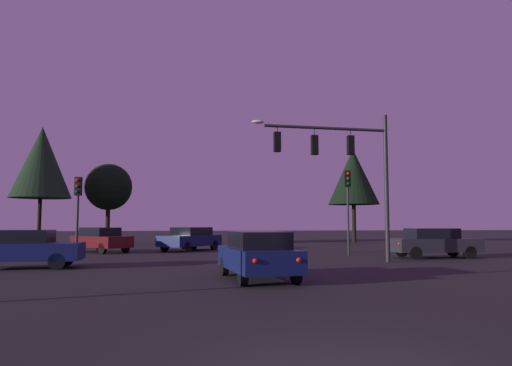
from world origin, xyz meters
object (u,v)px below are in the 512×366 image
Objects in this scene: tree_left_far at (109,187)px; car_crossing_right at (434,242)px; car_far_lane at (101,239)px; car_parked_lot at (191,238)px; tree_behind_sign at (353,177)px; traffic_light_corner_right at (78,201)px; car_nearside_lane at (258,254)px; tree_center_horizon at (41,162)px; car_crossing_left at (22,248)px; traffic_signal_mast_arm at (345,159)px; traffic_light_corner_left at (348,196)px.

car_crossing_right is at bearing -44.33° from tree_left_far.
car_far_lane is (-17.74, 7.54, -0.00)m from car_crossing_right.
car_parked_lot is at bearing 9.62° from car_far_lane.
car_parked_lot is at bearing -142.82° from tree_behind_sign.
tree_behind_sign is at bearing 31.14° from car_far_lane.
traffic_light_corner_right is at bearing -86.36° from tree_left_far.
car_crossing_right is (10.46, 8.01, 0.00)m from car_nearside_lane.
tree_center_horizon is at bearing 147.85° from car_parked_lot.
traffic_signal_mast_arm is at bearing 3.21° from car_crossing_left.
car_nearside_lane is 16.57m from car_parked_lot.
traffic_signal_mast_arm is 1.46× the size of traffic_light_corner_left.
traffic_signal_mast_arm is 12.90m from traffic_light_corner_right.
car_parked_lot is (5.57, 7.45, -2.06)m from traffic_light_corner_right.
traffic_signal_mast_arm is at bearing -110.99° from traffic_light_corner_left.
car_crossing_right is (5.46, 2.11, -3.95)m from traffic_signal_mast_arm.
car_crossing_right is at bearing -33.45° from tree_center_horizon.
car_far_lane is at bearing 159.87° from traffic_light_corner_left.
traffic_light_corner_left is at bearing -33.57° from tree_center_horizon.
tree_behind_sign is at bearing 9.78° from tree_center_horizon.
traffic_light_corner_left is at bearing -46.63° from tree_left_far.
car_nearside_lane is at bearing -50.74° from traffic_light_corner_right.
car_nearside_lane is 0.95× the size of car_parked_lot.
car_crossing_right and car_far_lane have the same top height.
car_parked_lot is 20.09m from tree_behind_sign.
tree_behind_sign is (15.43, 11.70, 5.35)m from car_parked_lot.
traffic_signal_mast_arm is 0.78× the size of tree_behind_sign.
tree_behind_sign reaches higher than tree_left_far.
tree_center_horizon is at bearing 111.46° from traffic_light_corner_right.
traffic_signal_mast_arm is 14.23m from car_crossing_left.
car_crossing_right is 0.67× the size of tree_left_far.
car_parked_lot is 0.51× the size of tree_center_horizon.
traffic_signal_mast_arm is at bearing -57.21° from car_parked_lot.
tree_center_horizon is at bearing 119.05° from car_nearside_lane.
traffic_light_corner_left is 15.13m from car_far_lane.
tree_left_far is at bearing 96.31° from car_far_lane.
tree_center_horizon is (-5.82, 8.02, 5.65)m from car_far_lane.
car_far_lane is at bearing 141.85° from traffic_signal_mast_arm.
tree_left_far is at bearing 93.64° from traffic_light_corner_right.
tree_left_far is 5.71m from tree_center_horizon.
tree_center_horizon is (-11.28, 7.09, 5.65)m from car_parked_lot.
traffic_light_corner_right reaches higher than car_crossing_right.
traffic_signal_mast_arm reaches higher than tree_left_far.
car_nearside_lane is at bearing -72.25° from tree_left_far.
car_parked_lot is at bearing -56.38° from tree_left_far.
traffic_light_corner_left is at bearing 57.13° from car_nearside_lane.
tree_center_horizon reaches higher than car_crossing_left.
traffic_signal_mast_arm is 1.02× the size of tree_left_far.
traffic_signal_mast_arm is 1.54× the size of car_nearside_lane.
tree_behind_sign is (6.89, 17.76, 2.83)m from traffic_light_corner_left.
tree_behind_sign is (22.27, 23.03, 5.36)m from car_crossing_left.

